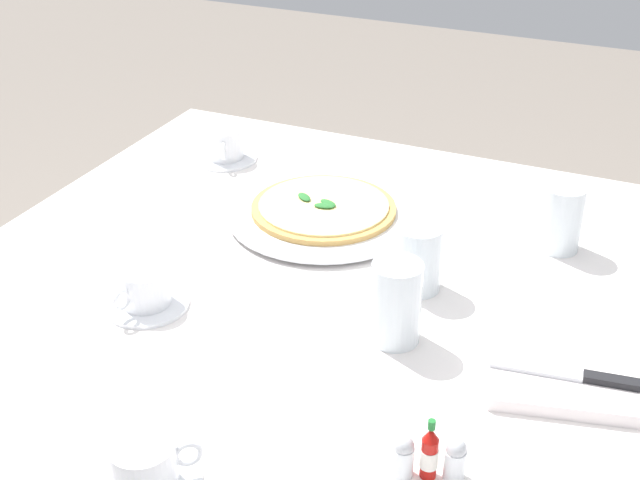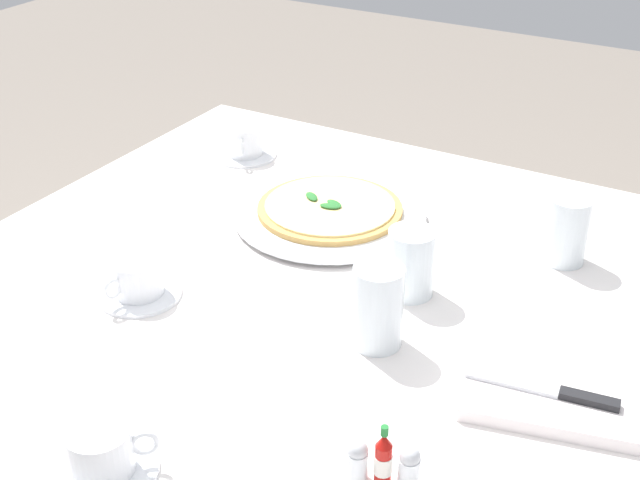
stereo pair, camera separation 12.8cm
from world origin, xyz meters
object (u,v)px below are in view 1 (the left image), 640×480
(coffee_cup_far_right, at_px, (145,290))
(napkin_folded, at_px, (574,384))
(coffee_cup_near_right, at_px, (225,146))
(water_glass_near_left, at_px, (418,261))
(pizza_plate, at_px, (324,214))
(pizza, at_px, (324,207))
(salt_shaker, at_px, (403,458))
(pepper_shaker, at_px, (455,461))
(hot_sauce_bottle, at_px, (429,453))
(coffee_cup_far_left, at_px, (146,469))
(water_glass_center_back, at_px, (396,306))
(water_glass_right_edge, at_px, (561,222))
(dinner_knife, at_px, (573,375))

(coffee_cup_far_right, xyz_separation_m, napkin_folded, (-0.63, -0.06, -0.02))
(coffee_cup_near_right, distance_m, water_glass_near_left, 0.60)
(pizza_plate, xyz_separation_m, pizza, (0.00, 0.00, 0.01))
(coffee_cup_near_right, bearing_deg, salt_shaker, 132.01)
(water_glass_near_left, height_order, pepper_shaker, water_glass_near_left)
(pizza, distance_m, hot_sauce_bottle, 0.65)
(salt_shaker, bearing_deg, napkin_folded, -123.22)
(pizza_plate, distance_m, coffee_cup_far_left, 0.69)
(water_glass_center_back, bearing_deg, water_glass_near_left, -84.28)
(coffee_cup_far_right, relative_size, water_glass_center_back, 1.06)
(water_glass_center_back, distance_m, hot_sauce_bottle, 0.27)
(water_glass_right_edge, distance_m, salt_shaker, 0.61)
(napkin_folded, bearing_deg, water_glass_center_back, -15.69)
(coffee_cup_far_right, bearing_deg, water_glass_center_back, -168.94)
(dinner_knife, distance_m, pepper_shaker, 0.24)
(water_glass_center_back, xyz_separation_m, pepper_shaker, (-0.16, 0.23, -0.03))
(dinner_knife, relative_size, hot_sauce_bottle, 2.36)
(pizza, relative_size, water_glass_near_left, 2.39)
(pizza_plate, bearing_deg, water_glass_near_left, 146.49)
(coffee_cup_far_right, xyz_separation_m, pepper_shaker, (-0.53, 0.16, -0.00))
(pizza, height_order, water_glass_near_left, water_glass_near_left)
(coffee_cup_far_left, distance_m, napkin_folded, 0.56)
(water_glass_center_back, xyz_separation_m, water_glass_near_left, (0.01, -0.14, -0.01))
(coffee_cup_near_right, distance_m, pepper_shaker, 0.97)
(pizza_plate, height_order, dinner_knife, dinner_knife)
(water_glass_center_back, relative_size, dinner_knife, 0.64)
(coffee_cup_far_right, distance_m, napkin_folded, 0.63)
(coffee_cup_far_right, bearing_deg, water_glass_right_edge, -141.24)
(coffee_cup_far_left, height_order, hot_sauce_bottle, hot_sauce_bottle)
(water_glass_right_edge, xyz_separation_m, salt_shaker, (0.07, 0.61, -0.03))
(coffee_cup_far_right, xyz_separation_m, water_glass_near_left, (-0.36, -0.22, 0.02))
(pizza_plate, bearing_deg, napkin_folded, 148.41)
(coffee_cup_near_right, xyz_separation_m, napkin_folded, (-0.79, 0.46, -0.02))
(napkin_folded, distance_m, hot_sauce_bottle, 0.26)
(coffee_cup_near_right, xyz_separation_m, pepper_shaker, (-0.69, 0.68, -0.01))
(dinner_knife, bearing_deg, water_glass_right_edge, -84.54)
(water_glass_center_back, bearing_deg, hot_sauce_bottle, 117.99)
(water_glass_right_edge, distance_m, napkin_folded, 0.38)
(coffee_cup_near_right, height_order, napkin_folded, coffee_cup_near_right)
(pepper_shaker, bearing_deg, dinner_knife, -114.00)
(napkin_folded, bearing_deg, dinner_knife, -5.38)
(water_glass_right_edge, height_order, salt_shaker, water_glass_right_edge)
(water_glass_center_back, bearing_deg, pizza_plate, -50.66)
(coffee_cup_far_left, xyz_separation_m, dinner_knife, (-0.41, -0.38, -0.01))
(pizza, relative_size, salt_shaker, 4.63)
(pizza, relative_size, hot_sauce_bottle, 3.13)
(pizza, xyz_separation_m, water_glass_center_back, (-0.24, 0.29, 0.03))
(pizza_plate, bearing_deg, coffee_cup_far_left, 96.68)
(coffee_cup_near_right, relative_size, salt_shaker, 2.31)
(coffee_cup_far_left, bearing_deg, water_glass_right_edge, -113.47)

